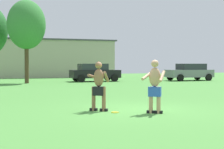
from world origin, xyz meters
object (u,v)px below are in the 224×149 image
(tree_right_field, at_px, (26,25))
(player_near, at_px, (155,85))
(player_in_black, at_px, (99,84))
(frisbee, at_px, (115,112))
(car_gray_far_end, at_px, (190,72))
(car_black_near_post, at_px, (94,72))

(tree_right_field, bearing_deg, player_near, -82.72)
(player_in_black, bearing_deg, tree_right_field, 92.72)
(tree_right_field, bearing_deg, player_in_black, -87.28)
(frisbee, distance_m, car_gray_far_end, 22.06)
(player_in_black, relative_size, car_gray_far_end, 0.38)
(player_in_black, xyz_separation_m, frisbee, (0.38, -0.54, -0.88))
(player_near, xyz_separation_m, frisbee, (-1.13, 0.56, -0.89))
(player_near, height_order, car_gray_far_end, player_near)
(frisbee, bearing_deg, player_near, -26.15)
(player_near, xyz_separation_m, tree_right_field, (-2.33, 18.26, 3.76))
(player_in_black, distance_m, car_gray_far_end, 21.86)
(tree_right_field, bearing_deg, car_gray_far_end, -1.35)
(frisbee, relative_size, car_gray_far_end, 0.06)
(player_in_black, distance_m, tree_right_field, 17.59)
(car_black_near_post, bearing_deg, player_near, -100.59)
(player_near, height_order, player_in_black, player_near)
(player_in_black, height_order, car_gray_far_end, player_in_black)
(frisbee, bearing_deg, tree_right_field, 93.88)
(player_in_black, bearing_deg, car_gray_far_end, 50.25)
(car_black_near_post, xyz_separation_m, tree_right_field, (-5.93, -1.00, 3.84))
(player_near, bearing_deg, car_gray_far_end, 55.16)
(tree_right_field, bearing_deg, frisbee, -86.12)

